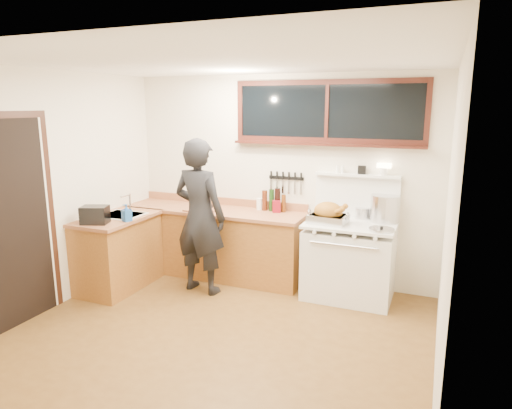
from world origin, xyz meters
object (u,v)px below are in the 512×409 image
at_px(cutting_board, 202,206).
at_px(roast_turkey, 329,214).
at_px(man, 200,217).
at_px(vintage_stove, 349,259).

height_order(cutting_board, roast_turkey, roast_turkey).
xyz_separation_m(man, roast_turkey, (1.46, 0.40, 0.07)).
relative_size(vintage_stove, roast_turkey, 3.34).
bearing_deg(roast_turkey, vintage_stove, 23.74).
distance_m(vintage_stove, roast_turkey, 0.60).
bearing_deg(roast_turkey, cutting_board, 179.93).
relative_size(cutting_board, roast_turkey, 0.84).
bearing_deg(vintage_stove, cutting_board, -176.89).
bearing_deg(man, roast_turkey, 15.43).
xyz_separation_m(cutting_board, roast_turkey, (1.65, -0.00, 0.05)).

